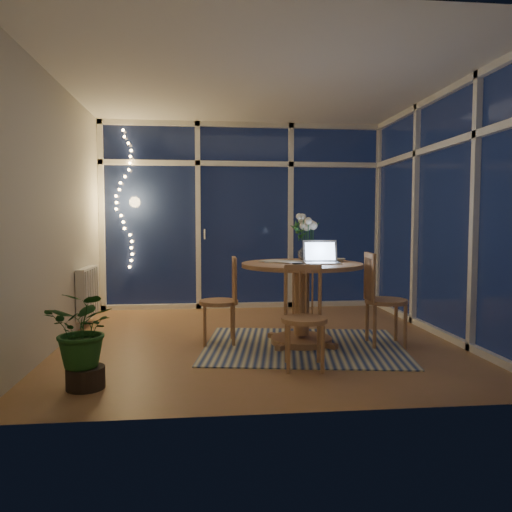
# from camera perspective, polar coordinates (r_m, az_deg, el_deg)

# --- Properties ---
(floor) EXTENTS (4.00, 4.00, 0.00)m
(floor) POSITION_cam_1_polar(r_m,az_deg,el_deg) (5.25, 0.53, -9.52)
(floor) COLOR #997043
(floor) RESTS_ON ground
(ceiling) EXTENTS (4.00, 4.00, 0.00)m
(ceiling) POSITION_cam_1_polar(r_m,az_deg,el_deg) (5.29, 0.54, 19.05)
(ceiling) COLOR silver
(ceiling) RESTS_ON wall_back
(wall_back) EXTENTS (4.00, 0.04, 2.60)m
(wall_back) POSITION_cam_1_polar(r_m,az_deg,el_deg) (7.10, -1.33, 4.58)
(wall_back) COLOR beige
(wall_back) RESTS_ON floor
(wall_front) EXTENTS (4.00, 0.04, 2.60)m
(wall_front) POSITION_cam_1_polar(r_m,az_deg,el_deg) (3.13, 4.78, 5.31)
(wall_front) COLOR beige
(wall_front) RESTS_ON floor
(wall_left) EXTENTS (0.04, 4.00, 2.60)m
(wall_left) POSITION_cam_1_polar(r_m,az_deg,el_deg) (5.26, -21.71, 4.50)
(wall_left) COLOR beige
(wall_left) RESTS_ON floor
(wall_right) EXTENTS (0.04, 4.00, 2.60)m
(wall_right) POSITION_cam_1_polar(r_m,az_deg,el_deg) (5.69, 21.02, 4.46)
(wall_right) COLOR beige
(wall_right) RESTS_ON floor
(window_wall_back) EXTENTS (4.00, 0.10, 2.60)m
(window_wall_back) POSITION_cam_1_polar(r_m,az_deg,el_deg) (7.06, -1.30, 4.59)
(window_wall_back) COLOR white
(window_wall_back) RESTS_ON floor
(window_wall_right) EXTENTS (0.10, 4.00, 2.60)m
(window_wall_right) POSITION_cam_1_polar(r_m,az_deg,el_deg) (5.68, 20.66, 4.47)
(window_wall_right) COLOR white
(window_wall_right) RESTS_ON floor
(radiator) EXTENTS (0.10, 0.70, 0.58)m
(radiator) POSITION_cam_1_polar(r_m,az_deg,el_deg) (6.18, -18.71, -3.91)
(radiator) COLOR silver
(radiator) RESTS_ON wall_left
(fairy_lights) EXTENTS (0.24, 0.10, 1.85)m
(fairy_lights) POSITION_cam_1_polar(r_m,az_deg,el_deg) (7.04, -14.85, 6.29)
(fairy_lights) COLOR #FFBD66
(fairy_lights) RESTS_ON window_wall_back
(garden_patio) EXTENTS (12.00, 6.00, 0.10)m
(garden_patio) POSITION_cam_1_polar(r_m,az_deg,el_deg) (10.21, 0.09, -3.25)
(garden_patio) COLOR black
(garden_patio) RESTS_ON ground
(garden_fence) EXTENTS (11.00, 0.08, 1.80)m
(garden_fence) POSITION_cam_1_polar(r_m,az_deg,el_deg) (10.59, -2.90, 2.22)
(garden_fence) COLOR #372314
(garden_fence) RESTS_ON ground
(neighbour_roof) EXTENTS (7.00, 3.00, 2.20)m
(neighbour_roof) POSITION_cam_1_polar(r_m,az_deg,el_deg) (13.63, -2.35, 8.09)
(neighbour_roof) COLOR #32353C
(neighbour_roof) RESTS_ON ground
(garden_shrubs) EXTENTS (0.90, 0.90, 0.90)m
(garden_shrubs) POSITION_cam_1_polar(r_m,az_deg,el_deg) (8.51, -7.48, -1.28)
(garden_shrubs) COLOR black
(garden_shrubs) RESTS_ON ground
(rug) EXTENTS (2.14, 1.82, 0.01)m
(rug) POSITION_cam_1_polar(r_m,az_deg,el_deg) (4.99, 5.43, -10.20)
(rug) COLOR beige
(rug) RESTS_ON floor
(dining_table) EXTENTS (1.37, 1.37, 0.82)m
(dining_table) POSITION_cam_1_polar(r_m,az_deg,el_deg) (5.00, 5.23, -5.46)
(dining_table) COLOR #9C7146
(dining_table) RESTS_ON floor
(chair_left) EXTENTS (0.41, 0.41, 0.88)m
(chair_left) POSITION_cam_1_polar(r_m,az_deg,el_deg) (5.02, -4.29, -5.02)
(chair_left) COLOR #9C7146
(chair_left) RESTS_ON floor
(chair_right) EXTENTS (0.47, 0.47, 0.93)m
(chair_right) POSITION_cam_1_polar(r_m,az_deg,el_deg) (5.08, 14.65, -4.74)
(chair_right) COLOR #9C7146
(chair_right) RESTS_ON floor
(chair_front) EXTENTS (0.45, 0.45, 0.87)m
(chair_front) POSITION_cam_1_polar(r_m,az_deg,el_deg) (4.18, 5.53, -6.94)
(chair_front) COLOR #9C7146
(chair_front) RESTS_ON floor
(laptop) EXTENTS (0.35, 0.30, 0.25)m
(laptop) POSITION_cam_1_polar(r_m,az_deg,el_deg) (4.86, 7.59, 0.55)
(laptop) COLOR silver
(laptop) RESTS_ON dining_table
(flower_vase) EXTENTS (0.23, 0.23, 0.21)m
(flower_vase) POSITION_cam_1_polar(r_m,az_deg,el_deg) (5.23, 5.84, 0.61)
(flower_vase) COLOR silver
(flower_vase) RESTS_ON dining_table
(bowl) EXTENTS (0.17, 0.17, 0.04)m
(bowl) POSITION_cam_1_polar(r_m,az_deg,el_deg) (5.17, 9.42, -0.42)
(bowl) COLOR silver
(bowl) RESTS_ON dining_table
(newspapers) EXTENTS (0.46, 0.43, 0.01)m
(newspapers) POSITION_cam_1_polar(r_m,az_deg,el_deg) (5.06, 3.19, -0.62)
(newspapers) COLOR silver
(newspapers) RESTS_ON dining_table
(phone) EXTENTS (0.11, 0.06, 0.01)m
(phone) POSITION_cam_1_polar(r_m,az_deg,el_deg) (4.81, 4.85, -0.88)
(phone) COLOR black
(phone) RESTS_ON dining_table
(potted_plant) EXTENTS (0.64, 0.59, 0.76)m
(potted_plant) POSITION_cam_1_polar(r_m,az_deg,el_deg) (3.89, -19.00, -8.80)
(potted_plant) COLOR #1B4D1E
(potted_plant) RESTS_ON floor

